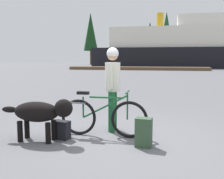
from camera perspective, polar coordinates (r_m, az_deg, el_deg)
The scene contains 12 objects.
ground_plane at distance 5.27m, azimuth 1.69°, elevation -10.36°, with size 160.00×160.00×0.00m, color slate.
bicycle at distance 5.26m, azimuth -2.01°, elevation -5.95°, with size 1.77×0.44×0.92m.
person_cyclist at distance 5.57m, azimuth 0.15°, elevation 1.92°, with size 0.32×0.53×1.78m.
dog at distance 5.11m, azimuth -15.17°, elevation -4.83°, with size 1.43×0.45×0.81m.
backpack at distance 4.71m, azimuth 6.86°, elevation -9.22°, with size 0.28×0.20×0.52m, color #334C33.
handbag_pannier at distance 5.23m, azimuth -10.84°, elevation -8.57°, with size 0.32×0.18×0.36m, color black.
dock_pier at distance 35.09m, azimuth 5.57°, elevation 4.58°, with size 18.17×2.50×0.40m, color brown.
ferry_boat at distance 44.28m, azimuth 14.70°, elevation 8.59°, with size 27.40×8.16×8.76m.
sailboat_moored at distance 49.67m, azimuth 18.92°, elevation 5.23°, with size 8.26×2.31×8.41m.
pine_tree_far_left at distance 64.02m, azimuth -4.65°, elevation 12.30°, with size 3.35×3.35×12.16m.
pine_tree_center at distance 59.37m, azimuth 11.67°, elevation 11.95°, with size 3.26×3.26×11.53m.
pine_tree_mid_back at distance 67.05m, azimuth 8.19°, elevation 11.26°, with size 3.25×3.25×10.38m.
Camera 1 is at (0.91, -4.95, 1.56)m, focal length 42.23 mm.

